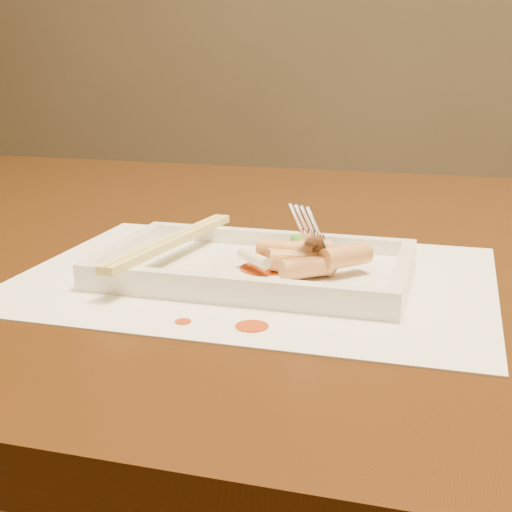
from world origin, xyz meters
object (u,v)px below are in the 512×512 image
(table, at_px, (322,327))
(chopstick_a, at_px, (167,241))
(fork, at_px, (343,183))
(plate_base, at_px, (256,272))
(placemat, at_px, (256,277))

(table, bearing_deg, chopstick_a, -126.47)
(table, xyz_separation_m, chopstick_a, (-0.11, -0.15, 0.13))
(fork, bearing_deg, plate_base, -165.58)
(chopstick_a, xyz_separation_m, fork, (0.15, 0.02, 0.06))
(fork, bearing_deg, placemat, -165.58)
(placemat, xyz_separation_m, fork, (0.07, 0.02, 0.08))
(placemat, relative_size, fork, 2.86)
(placemat, bearing_deg, plate_base, 0.00)
(table, distance_m, fork, 0.23)
(plate_base, xyz_separation_m, chopstick_a, (-0.08, 0.00, 0.02))
(plate_base, height_order, chopstick_a, chopstick_a)
(table, relative_size, chopstick_a, 6.98)
(placemat, relative_size, plate_base, 1.54)
(chopstick_a, relative_size, fork, 1.43)
(placemat, distance_m, chopstick_a, 0.09)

